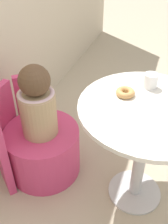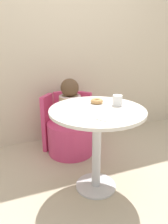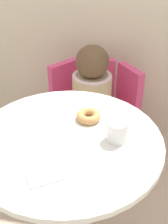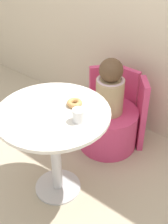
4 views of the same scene
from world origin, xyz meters
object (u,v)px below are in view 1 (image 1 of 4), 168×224
Objects in this scene: child_figure at (37,103)px; donut at (125,92)px; tub_chair at (43,150)px; round_table at (146,129)px; cup at (151,81)px.

donut is at bearing -82.53° from child_figure.
child_figure reaches higher than tub_chair.
round_table is at bearing -89.39° from child_figure.
child_figure is at bearing 90.61° from round_table.
child_figure is at bearing 97.47° from donut.
round_table is at bearing -89.39° from tub_chair.
cup is (0.13, -0.12, 0.02)m from donut.
donut is (0.07, -0.53, 0.57)m from tub_chair.
child_figure is 4.65× the size of donut.
donut is 1.25× the size of cup.
cup is (0.20, -0.65, 0.18)m from child_figure.
cup reaches higher than donut.
cup is at bearing -40.99° from donut.
tub_chair is 6.11× the size of cup.
round_table is at bearing -112.83° from donut.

